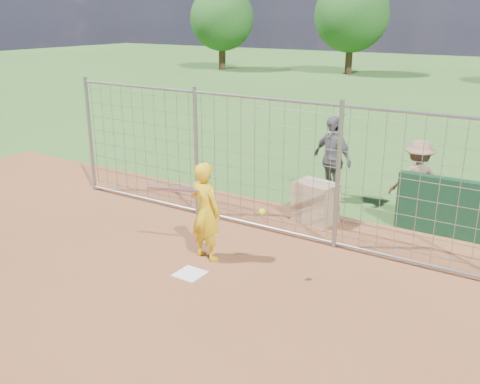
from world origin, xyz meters
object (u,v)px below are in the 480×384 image
Objects in this scene: bystander_b at (332,159)px; equipment_bin at (315,202)px; batter at (206,211)px; bystander_c at (417,181)px.

bystander_b reaches higher than equipment_bin.
bystander_b reaches higher than batter.
bystander_b reaches higher than bystander_c.
equipment_bin is at bearing 9.75° from bystander_c.
batter is at bearing -74.01° from bystander_b.
batter is at bearing -97.14° from equipment_bin.
batter is at bearing 30.97° from bystander_c.
batter is 4.41m from bystander_c.
bystander_c is 2.03m from equipment_bin.
bystander_c is (2.45, 3.67, -0.02)m from batter.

